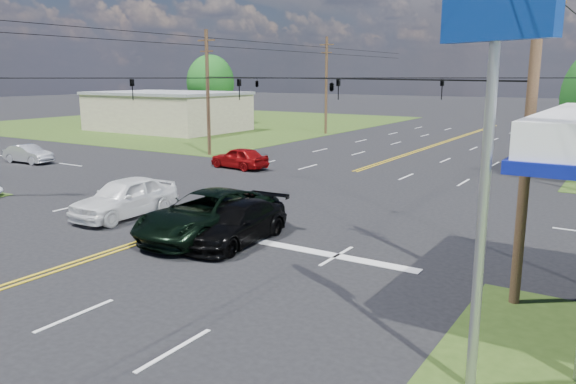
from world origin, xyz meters
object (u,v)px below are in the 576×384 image
Objects in this scene: suv_black at (235,223)px; pickup_dkgreen at (208,215)px; pickup_white at (125,197)px; pole_left_far at (326,84)px; tree_far_l at (211,82)px; sedan_silver at (28,154)px; polesign_se at (493,70)px; pole_se at (529,124)px; pole_nw at (208,91)px; retail_nw at (168,112)px.

pickup_dkgreen is at bearing 177.00° from suv_black.
pole_left_far is at bearing 103.44° from pickup_white.
tree_far_l is at bearing 124.13° from pickup_white.
pickup_white reaches higher than sedan_silver.
polesign_se is (34.40, -13.00, 5.60)m from sedan_silver.
pole_nw is (-26.00, 18.00, 0.00)m from pole_se.
pole_left_far is 37.48m from pickup_white.
pole_left_far is 2.55× the size of sedan_silver.
pickup_white is (28.50, -40.00, -4.32)m from tree_far_l.
suv_black is (16.00, -36.50, -4.42)m from pole_left_far.
retail_nw is at bearing 16.43° from sedan_silver.
pickup_dkgreen is (31.68, -30.50, -1.11)m from retail_nw.
pole_left_far is 1.93× the size of suv_black.
suv_black is at bearing 177.14° from pole_se.
pickup_white is at bearing -75.22° from pole_left_far.
tree_far_l is (-45.00, 41.00, 0.28)m from pole_se.
pickup_dkgreen is (14.68, -36.50, -4.28)m from pole_left_far.
pole_left_far is at bearing -11.89° from tree_far_l.
pickup_white is at bearing 175.19° from pickup_dkgreen.
pole_nw is 1.49× the size of pickup_dkgreen.
polesign_se reaches higher than suv_black.
pickup_dkgreen is at bearing -50.25° from tree_far_l.
retail_nw is 2.51× the size of pickup_dkgreen.
pole_left_far reaches higher than pickup_white.
pole_nw is 2.42× the size of sedan_silver.
suv_black is (1.32, 0.00, -0.13)m from pickup_dkgreen.
retail_nw reaches higher than pickup_white.
sedan_silver is at bearing -72.00° from tree_far_l.
suv_black is 12.76m from polesign_se.
pole_se is 12.02m from pickup_dkgreen.
pole_left_far is at bearing -20.26° from sedan_silver.
pole_se reaches higher than suv_black.
pole_nw is 1.20× the size of polesign_se.
pole_nw is 24.07m from suv_black.
pickup_dkgreen is 1.24× the size of pickup_white.
pole_left_far is at bearing 125.10° from pole_se.
pickup_white is (-5.18, 0.50, -0.01)m from pickup_dkgreen.
retail_nw is at bearing 140.14° from polesign_se.
retail_nw is 4.08× the size of sedan_silver.
suv_black is at bearing -5.74° from pickup_white.
pickup_dkgreen is at bearing -50.00° from pole_nw.
tree_far_l is 2.22× the size of sedan_silver.
pole_left_far is at bearing 121.88° from polesign_se.
tree_far_l is (-19.00, 4.00, 0.03)m from pole_left_far.
retail_nw reaches higher than pickup_dkgreen.
pole_se is 35.46m from sedan_silver.
pole_se is at bearing -5.86° from suv_black.
tree_far_l is at bearing 101.31° from retail_nw.
retail_nw is 1.83× the size of tree_far_l.
pole_se is 0.95× the size of pole_left_far.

